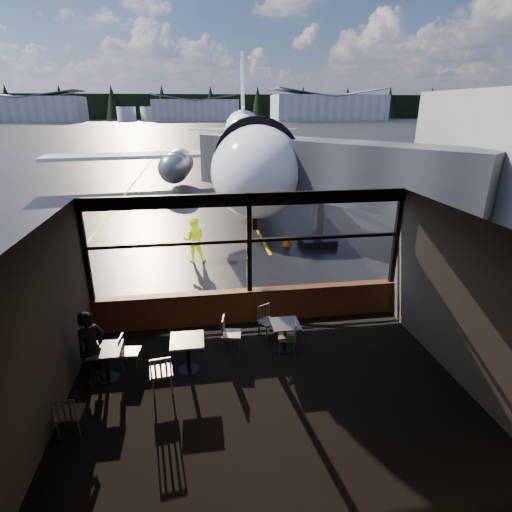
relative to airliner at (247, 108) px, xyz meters
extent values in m
plane|color=black|center=(-2.58, 99.45, -5.44)|extent=(520.00, 520.00, 0.00)
cube|color=black|center=(-2.58, -23.55, -5.43)|extent=(8.00, 6.00, 0.01)
cube|color=#38332D|center=(-2.58, -23.55, -1.94)|extent=(8.00, 6.00, 0.04)
cube|color=#4B433C|center=(-6.58, -23.55, -3.69)|extent=(0.04, 6.00, 3.50)
cube|color=#4B433C|center=(1.42, -23.55, -3.69)|extent=(0.04, 6.00, 3.50)
cube|color=#4B433C|center=(-2.58, -26.55, -3.69)|extent=(8.00, 0.04, 3.50)
cube|color=#542B19|center=(-2.58, -20.55, -4.99)|extent=(8.00, 0.28, 0.90)
cube|color=black|center=(-2.58, -20.55, -2.09)|extent=(8.00, 0.18, 0.30)
cube|color=black|center=(-6.53, -20.55, -3.24)|extent=(0.12, 0.12, 2.60)
cube|color=black|center=(-2.58, -20.55, -3.24)|extent=(0.12, 0.12, 2.60)
cube|color=black|center=(1.37, -20.55, -3.24)|extent=(0.12, 0.12, 2.60)
cube|color=black|center=(-2.58, -20.55, -3.14)|extent=(8.00, 0.10, 0.08)
imported|color=black|center=(-6.09, -22.66, -4.61)|extent=(0.70, 0.72, 1.66)
imported|color=#BFF219|center=(-4.01, -15.73, -4.60)|extent=(0.82, 0.64, 1.68)
cone|color=#FF5B08|center=(-0.18, -14.49, -5.18)|extent=(0.37, 0.37, 0.52)
cylinder|color=silver|center=(-32.58, 161.45, -2.44)|extent=(8.00, 8.00, 6.00)
cylinder|color=silver|center=(-22.58, 161.45, -2.44)|extent=(8.00, 8.00, 6.00)
cylinder|color=silver|center=(-12.58, 161.45, -2.44)|extent=(8.00, 8.00, 6.00)
cube|color=black|center=(-2.58, 189.45, 0.56)|extent=(360.00, 3.00, 12.00)
camera|label=1|loc=(-3.81, -30.00, -0.02)|focal=28.00mm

